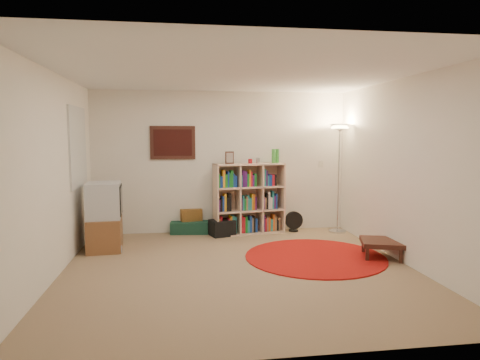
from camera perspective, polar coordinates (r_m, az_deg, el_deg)
The scene contains 12 objects.
room at distance 5.45m, azimuth -0.78°, elevation 1.05°, with size 4.54×4.54×2.54m.
bookshelf at distance 7.52m, azimuth 1.09°, elevation -2.64°, with size 1.28×0.55×1.49m.
floor_lamp at distance 7.73m, azimuth 13.13°, elevation 4.86°, with size 0.39×0.39×1.92m.
floor_fan at distance 7.78m, azimuth 7.18°, elevation -5.51°, with size 0.32×0.18×0.37m.
tv_stand at distance 6.81m, azimuth -17.59°, elevation -4.77°, with size 0.54×0.74×1.02m.
dvd_box at distance 6.73m, azimuth -16.86°, elevation -8.73°, with size 0.35×0.31×0.10m.
suitcase at distance 7.72m, azimuth -6.70°, elevation -6.18°, with size 0.70×0.49×0.21m.
wicker_basket at distance 7.72m, azimuth -6.58°, elevation -4.59°, with size 0.41×0.33×0.21m.
duffel_bag at distance 7.44m, azimuth -2.40°, elevation -6.38°, with size 0.47×0.43×0.27m.
paper_towel at distance 7.64m, azimuth -1.03°, elevation -6.03°, with size 0.17×0.17×0.28m.
red_rug at distance 6.27m, azimuth 9.98°, elevation -10.04°, with size 1.99×1.99×0.02m.
side_table at distance 6.43m, azimuth 18.36°, elevation -7.97°, with size 0.69×0.69×0.25m.
Camera 1 is at (-0.76, -5.34, 1.73)m, focal length 32.00 mm.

